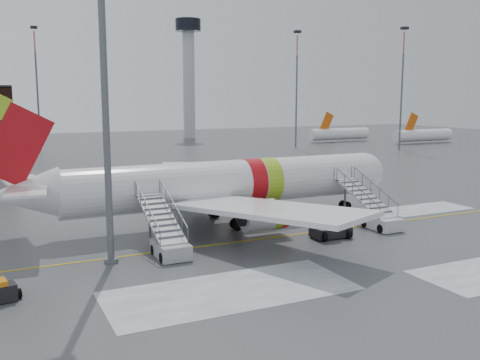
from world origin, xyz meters
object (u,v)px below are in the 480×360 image
airstair_fwd (376,214)px  pushback_tug (329,228)px  airstair_aft (167,239)px  airliner (220,184)px  light_mast_near (105,87)px

airstair_fwd → pushback_tug: (-5.50, -1.21, -0.31)m
airstair_fwd → airstair_aft: bearing=180.0°
airliner → airstair_fwd: airliner is taller
airstair_aft → pushback_tug: bearing=-5.6°
airstair_fwd → light_mast_near: size_ratio=0.36×
airliner → airstair_aft: 9.68m
airliner → airstair_fwd: (11.22, -6.54, -2.35)m
airstair_fwd → pushback_tug: size_ratio=2.51×
light_mast_near → airstair_aft: bearing=4.1°
airliner → light_mast_near: (-10.63, -6.81, 7.89)m
airstair_fwd → light_mast_near: light_mast_near is taller
airstair_fwd → airstair_aft: (-17.95, 0.00, 0.00)m
airliner → airstair_aft: size_ratio=4.55×
airliner → pushback_tug: airliner is taller
airstair_aft → light_mast_near: 10.97m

